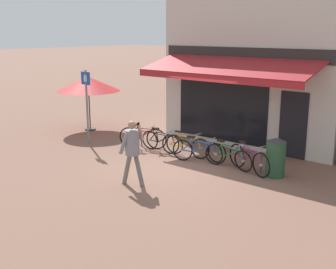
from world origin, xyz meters
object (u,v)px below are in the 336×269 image
bicycle_red (143,137)px  bicycle_blue (199,151)px  bicycle_green (228,156)px  litter_bin (276,157)px  bicycle_purple (249,159)px  cafe_parasol (88,84)px  bicycle_orange (185,145)px  pedestrian_adult (132,146)px  bicycle_black (162,141)px  parking_sign (87,100)px

bicycle_red → bicycle_blue: (2.40, -0.07, -0.03)m
bicycle_green → litter_bin: litter_bin is taller
bicycle_purple → cafe_parasol: bearing=-163.4°
bicycle_orange → cafe_parasol: size_ratio=0.69×
bicycle_green → cafe_parasol: bearing=-173.9°
litter_bin → cafe_parasol: size_ratio=0.44×
bicycle_blue → cafe_parasol: 6.16m
pedestrian_adult → bicycle_red: bearing=130.5°
bicycle_red → cafe_parasol: 3.88m
litter_bin → bicycle_black: bearing=-178.4°
bicycle_blue → litter_bin: litter_bin is taller
bicycle_purple → parking_sign: (-5.89, -0.90, 1.21)m
bicycle_green → bicycle_purple: size_ratio=1.06×
parking_sign → cafe_parasol: (-1.66, 1.48, 0.28)m
bicycle_blue → cafe_parasol: bearing=156.5°
pedestrian_adult → bicycle_green: bearing=69.5°
pedestrian_adult → litter_bin: 3.95m
bicycle_black → pedestrian_adult: (1.45, -2.85, 0.70)m
bicycle_black → bicycle_purple: bearing=-6.4°
bicycle_orange → bicycle_blue: (0.73, -0.27, 0.00)m
bicycle_orange → litter_bin: 3.10m
bicycle_blue → bicycle_purple: size_ratio=1.01×
bicycle_orange → parking_sign: parking_sign is taller
bicycle_red → bicycle_purple: (4.02, 0.08, -0.00)m
bicycle_purple → bicycle_orange: bearing=-162.0°
cafe_parasol → bicycle_black: bearing=-7.1°
bicycle_green → bicycle_purple: 0.67m
bicycle_green → cafe_parasol: size_ratio=0.70×
bicycle_red → cafe_parasol: cafe_parasol is taller
bicycle_blue → pedestrian_adult: pedestrian_adult is taller
bicycle_red → bicycle_orange: size_ratio=0.91×
bicycle_red → parking_sign: (-1.86, -0.82, 1.21)m
litter_bin → cafe_parasol: bearing=177.1°
litter_bin → bicycle_blue: bearing=-172.6°
bicycle_red → litter_bin: (4.76, 0.24, 0.17)m
litter_bin → parking_sign: (-6.62, -1.06, 1.04)m
bicycle_purple → pedestrian_adult: size_ratio=0.96×
bicycle_black → pedestrian_adult: size_ratio=0.95×
bicycle_green → litter_bin: 1.43m
bicycle_orange → parking_sign: bearing=-171.7°
bicycle_red → parking_sign: bearing=179.5°
bicycle_green → litter_bin: bearing=16.6°
pedestrian_adult → parking_sign: bearing=156.4°
bicycle_black → bicycle_blue: bicycle_blue is taller
parking_sign → bicycle_red: bearing=23.7°
bicycle_green → parking_sign: size_ratio=0.68×
bicycle_blue → bicycle_purple: bicycle_purple is taller
bicycle_blue → parking_sign: 4.50m
bicycle_purple → parking_sign: size_ratio=0.63×
bicycle_orange → parking_sign: 3.88m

